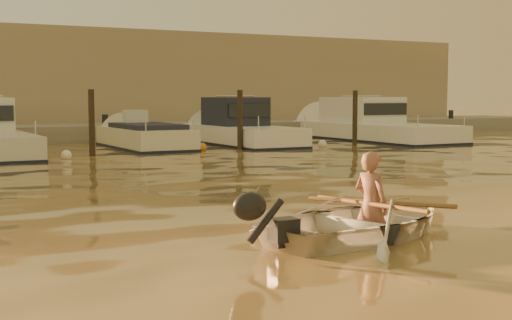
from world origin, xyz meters
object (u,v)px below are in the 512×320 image
person (371,205)px  waterfront_building (19,83)px  moored_boat_3 (145,142)px  moored_boat_5 (374,125)px  moored_boat_4 (242,128)px  dinghy (366,221)px

person → waterfront_building: size_ratio=0.03×
moored_boat_3 → moored_boat_5: 9.81m
moored_boat_4 → dinghy: bearing=-111.7°
dinghy → moored_boat_5: (12.45, 16.14, 0.42)m
moored_boat_3 → moored_boat_4: (3.77, 0.00, 0.40)m
dinghy → moored_boat_5: bearing=-51.9°
dinghy → waterfront_building: bearing=-15.1°
dinghy → person: person is taller
dinghy → moored_boat_3: 16.35m
moored_boat_5 → waterfront_building: size_ratio=0.20×
waterfront_building → moored_boat_4: bearing=-61.4°
dinghy → person: bearing=-90.0°
moored_boat_5 → waterfront_building: bearing=137.6°
person → moored_boat_5: moored_boat_5 is taller
person → dinghy: bearing=90.0°
moored_boat_3 → waterfront_building: bearing=101.5°
person → waterfront_building: waterfront_building is taller
person → waterfront_building: 27.19m
dinghy → moored_boat_5: size_ratio=0.34×
moored_boat_3 → waterfront_building: (-2.23, 11.00, 2.17)m
waterfront_building → dinghy: bearing=-90.9°
moored_boat_3 → moored_boat_4: moored_boat_4 is taller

